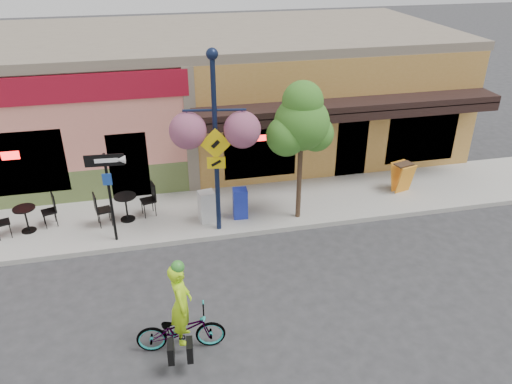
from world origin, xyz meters
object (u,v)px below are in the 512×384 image
cyclist_rider (182,313)px  street_tree (300,152)px  lamp_post (216,146)px  newspaper_box_blue (240,203)px  building (206,91)px  newspaper_box_grey (207,207)px  bicycle (181,330)px  one_way_sign (110,198)px

cyclist_rider → street_tree: (3.79, 4.41, 1.32)m
lamp_post → newspaper_box_blue: (0.72, 0.50, -2.09)m
cyclist_rider → building: bearing=-5.2°
building → cyclist_rider: building is taller
newspaper_box_blue → newspaper_box_grey: bearing=-175.9°
bicycle → street_tree: street_tree is taller
lamp_post → bicycle: bearing=-99.2°
one_way_sign → building: bearing=66.1°
building → newspaper_box_blue: bearing=-88.8°
cyclist_rider → newspaper_box_blue: 5.21m
newspaper_box_grey → cyclist_rider: bearing=-112.1°
bicycle → cyclist_rider: 0.43m
one_way_sign → newspaper_box_grey: one_way_sign is taller
cyclist_rider → newspaper_box_blue: (2.12, 4.75, -0.30)m
street_tree → newspaper_box_blue: bearing=168.6°
newspaper_box_blue → cyclist_rider: bearing=-110.5°
building → newspaper_box_grey: size_ratio=19.23×
bicycle → building: bearing=-5.5°
newspaper_box_blue → bicycle: bearing=-111.0°
newspaper_box_blue → street_tree: 2.35m
building → lamp_post: 6.66m
lamp_post → newspaper_box_grey: (-0.26, 0.49, -2.07)m
bicycle → street_tree: size_ratio=0.44×
newspaper_box_blue → street_tree: street_tree is taller
bicycle → newspaper_box_grey: newspaper_box_grey is taller
one_way_sign → street_tree: size_ratio=0.62×
one_way_sign → cyclist_rider: bearing=-67.5°
bicycle → newspaper_box_grey: bearing=-8.8°
building → street_tree: size_ratio=4.39×
newspaper_box_blue → street_tree: (1.68, -0.34, 1.62)m
building → cyclist_rider: size_ratio=10.01×
one_way_sign → newspaper_box_blue: 3.70m
building → newspaper_box_grey: bearing=-98.0°
lamp_post → one_way_sign: bearing=-171.3°
one_way_sign → street_tree: 5.31m
cyclist_rider → newspaper_box_grey: cyclist_rider is taller
cyclist_rider → lamp_post: lamp_post is taller
newspaper_box_blue → newspaper_box_grey: newspaper_box_grey is taller
street_tree → lamp_post: bearing=-176.1°
building → one_way_sign: bearing=-117.7°
lamp_post → newspaper_box_blue: lamp_post is taller
building → bicycle: size_ratio=10.01×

